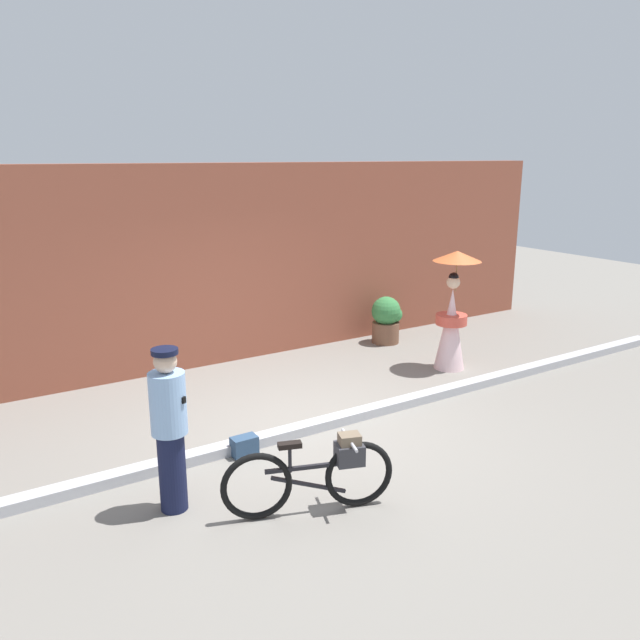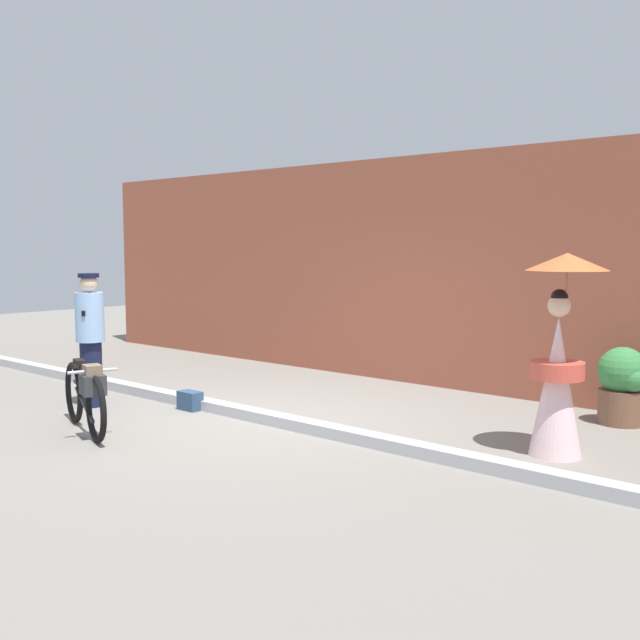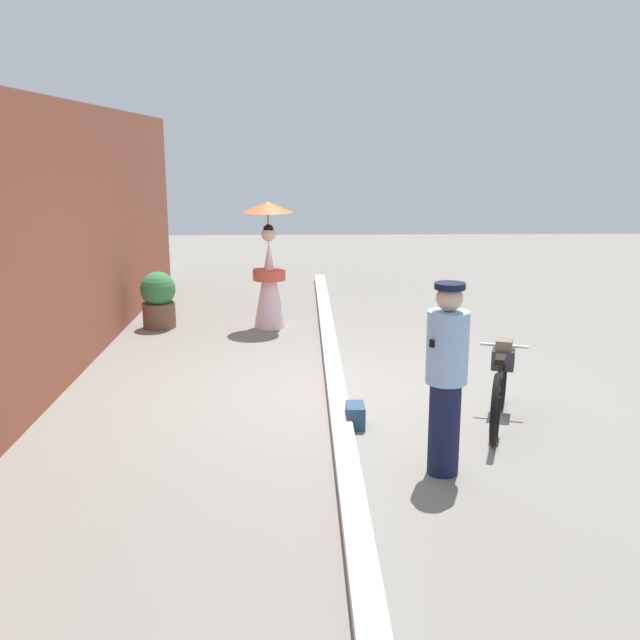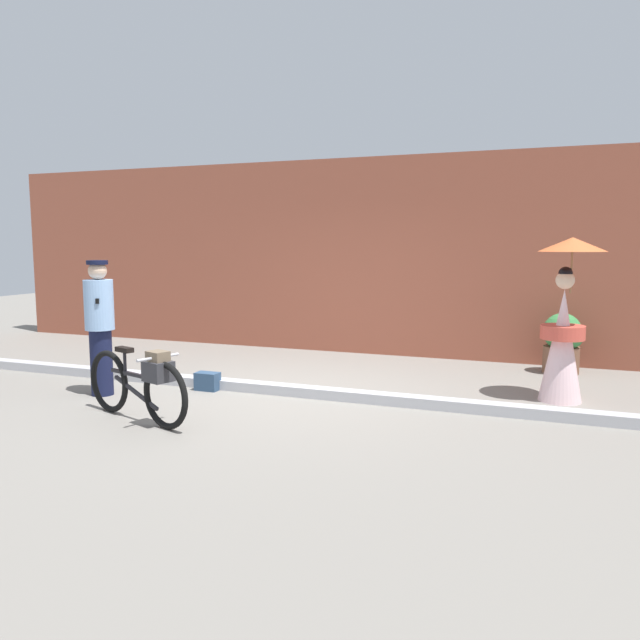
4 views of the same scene
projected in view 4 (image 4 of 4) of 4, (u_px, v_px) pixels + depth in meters
ground_plane at (289, 395)px, 7.46m from camera, size 30.00×30.00×0.00m
building_wall at (367, 257)px, 10.26m from camera, size 14.00×0.40×3.19m
sidewalk_curb at (289, 390)px, 7.45m from camera, size 14.00×0.20×0.12m
bicycle_near_officer at (140, 383)px, 6.29m from camera, size 1.60×0.65×0.77m
person_officer at (100, 324)px, 7.36m from camera, size 0.34×0.34×1.62m
person_with_parasol at (564, 322)px, 7.06m from camera, size 0.75×0.75×1.88m
potted_plant_by_door at (563, 342)px, 8.65m from camera, size 0.54×0.52×0.85m
backpack_on_pavement at (207, 381)px, 7.68m from camera, size 0.29×0.18×0.22m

